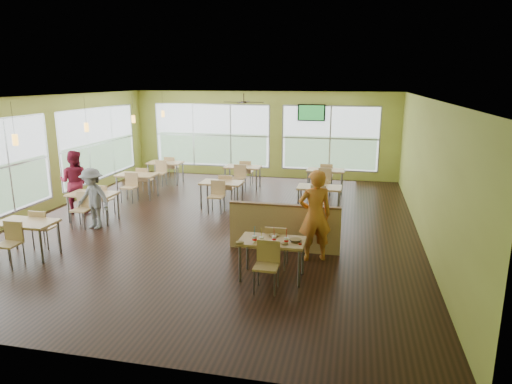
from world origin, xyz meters
TOP-DOWN VIEW (x-y plane):
  - room at (0.00, 0.00)m, footprint 12.00×12.04m
  - window_bays at (-2.65, 3.08)m, footprint 9.24×10.24m
  - main_table at (2.00, -3.00)m, footprint 1.22×1.52m
  - half_wall_divider at (2.00, -1.55)m, footprint 2.40×0.14m
  - dining_tables at (-1.05, 1.71)m, footprint 6.92×8.72m
  - pendant_lights at (-3.20, 0.68)m, footprint 0.11×7.31m
  - ceiling_fan at (-0.00, 3.00)m, footprint 1.25×1.25m
  - tv_backwall at (1.80, 5.90)m, footprint 1.00×0.07m
  - man_plaid at (2.68, -1.92)m, footprint 0.81×0.67m
  - patron_maroon at (-4.11, 0.13)m, footprint 0.93×0.77m
  - patron_grey at (-2.86, -1.03)m, footprint 1.09×0.79m
  - cup_blue at (1.71, -3.20)m, footprint 0.09×0.09m
  - cup_yellow at (1.84, -3.22)m, footprint 0.09×0.09m
  - cup_red_near at (2.05, -3.10)m, footprint 0.09×0.09m
  - cup_red_far at (2.28, -3.14)m, footprint 0.09×0.09m
  - food_basket at (2.43, -3.00)m, footprint 0.22×0.22m
  - ketchup_cup at (2.53, -3.13)m, footprint 0.06×0.06m
  - wrapper_left at (1.46, -3.30)m, footprint 0.16×0.15m
  - wrapper_mid at (1.99, -2.79)m, footprint 0.24×0.23m
  - wrapper_right at (2.26, -3.18)m, footprint 0.17×0.16m

SIDE VIEW (x-z plane):
  - half_wall_divider at x=2.00m, z-range 0.00..1.04m
  - dining_tables at x=-1.05m, z-range 0.20..1.07m
  - main_table at x=2.00m, z-range 0.20..1.07m
  - ketchup_cup at x=2.53m, z-range 0.75..0.77m
  - patron_grey at x=-2.86m, z-range 0.00..1.52m
  - wrapper_right at x=2.26m, z-range 0.75..0.78m
  - wrapper_left at x=1.46m, z-range 0.75..0.79m
  - wrapper_mid at x=1.99m, z-range 0.75..0.80m
  - food_basket at x=2.43m, z-range 0.75..0.80m
  - cup_red_far at x=2.28m, z-range 0.66..0.97m
  - cup_red_near at x=2.05m, z-range 0.66..0.97m
  - cup_yellow at x=1.84m, z-range 0.66..0.97m
  - cup_blue at x=1.71m, z-range 0.65..0.99m
  - patron_maroon at x=-4.11m, z-range 0.00..1.74m
  - man_plaid at x=2.68m, z-range 0.00..1.89m
  - window_bays at x=-2.65m, z-range 0.29..2.66m
  - room at x=0.00m, z-range 0.00..3.20m
  - tv_backwall at x=1.80m, z-range 2.15..2.75m
  - pendant_lights at x=-3.20m, z-range 2.02..2.88m
  - ceiling_fan at x=0.00m, z-range 2.80..3.09m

